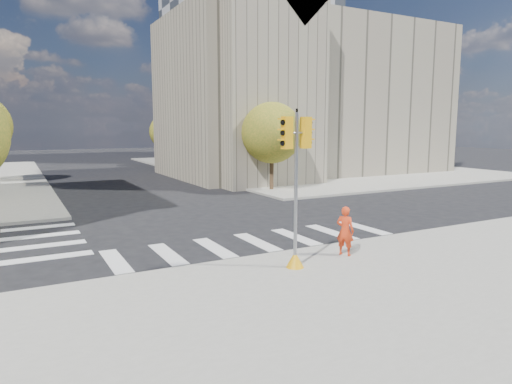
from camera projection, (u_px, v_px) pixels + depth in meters
ground at (237, 232)px, 19.63m from camera, size 160.00×160.00×0.00m
sidewalk_near at (454, 329)px, 10.01m from camera, size 30.00×14.00×0.15m
sidewalk_far_right at (296, 166)px, 51.64m from camera, size 28.00×40.00×0.15m
civic_building at (298, 96)px, 42.56m from camera, size 26.00×16.00×19.39m
office_tower at (248, 51)px, 64.42m from camera, size 20.00×18.00×30.00m
tree_re_near at (272, 133)px, 31.28m from camera, size 4.20×4.20×6.16m
tree_re_mid at (206, 128)px, 41.71m from camera, size 4.60×4.60×6.66m
tree_re_far at (167, 132)px, 52.26m from camera, size 4.00×4.00×5.88m
lamp_near at (251, 125)px, 34.93m from camera, size 0.35×0.18×8.11m
lamp_far at (189, 126)px, 47.15m from camera, size 0.35×0.18×8.11m
traffic_signal at (296, 201)px, 13.87m from camera, size 1.08×0.56×4.86m
photographer at (345, 231)px, 15.39m from camera, size 0.66×0.73×1.68m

